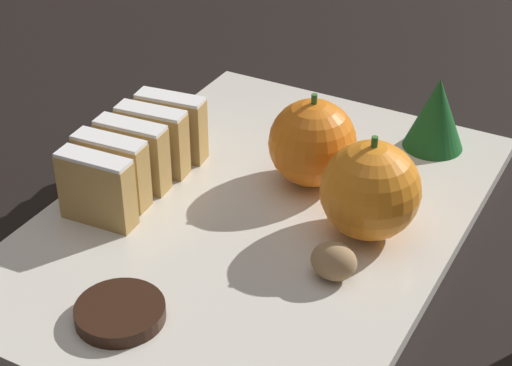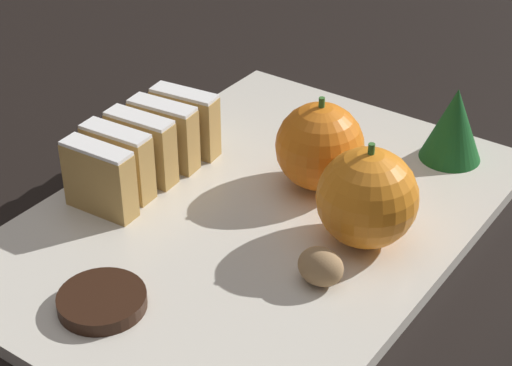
# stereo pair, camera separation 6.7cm
# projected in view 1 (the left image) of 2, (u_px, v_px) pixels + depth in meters

# --- Properties ---
(ground_plane) EXTENTS (6.00, 6.00, 0.00)m
(ground_plane) POSITION_uv_depth(u_px,v_px,m) (256.00, 226.00, 0.70)
(ground_plane) COLOR black
(serving_platter) EXTENTS (0.31, 0.44, 0.01)m
(serving_platter) POSITION_uv_depth(u_px,v_px,m) (256.00, 220.00, 0.69)
(serving_platter) COLOR silver
(serving_platter) RESTS_ON ground_plane
(stollen_slice_front) EXTENTS (0.06, 0.02, 0.06)m
(stollen_slice_front) POSITION_uv_depth(u_px,v_px,m) (96.00, 189.00, 0.67)
(stollen_slice_front) COLOR tan
(stollen_slice_front) RESTS_ON serving_platter
(stollen_slice_second) EXTENTS (0.06, 0.02, 0.06)m
(stollen_slice_second) POSITION_uv_depth(u_px,v_px,m) (112.00, 170.00, 0.69)
(stollen_slice_second) COLOR tan
(stollen_slice_second) RESTS_ON serving_platter
(stollen_slice_third) EXTENTS (0.06, 0.02, 0.06)m
(stollen_slice_third) POSITION_uv_depth(u_px,v_px,m) (132.00, 155.00, 0.71)
(stollen_slice_third) COLOR tan
(stollen_slice_third) RESTS_ON serving_platter
(stollen_slice_fourth) EXTENTS (0.06, 0.03, 0.06)m
(stollen_slice_fourth) POSITION_uv_depth(u_px,v_px,m) (152.00, 140.00, 0.73)
(stollen_slice_fourth) COLOR tan
(stollen_slice_fourth) RESTS_ON serving_platter
(stollen_slice_fifth) EXTENTS (0.06, 0.03, 0.06)m
(stollen_slice_fifth) POSITION_uv_depth(u_px,v_px,m) (172.00, 126.00, 0.75)
(stollen_slice_fifth) COLOR tan
(stollen_slice_fifth) RESTS_ON serving_platter
(orange_near) EXTENTS (0.07, 0.07, 0.08)m
(orange_near) POSITION_uv_depth(u_px,v_px,m) (312.00, 143.00, 0.71)
(orange_near) COLOR orange
(orange_near) RESTS_ON serving_platter
(orange_far) EXTENTS (0.08, 0.08, 0.09)m
(orange_far) POSITION_uv_depth(u_px,v_px,m) (370.00, 190.00, 0.65)
(orange_far) COLOR orange
(orange_far) RESTS_ON serving_platter
(walnut) EXTENTS (0.03, 0.03, 0.03)m
(walnut) POSITION_uv_depth(u_px,v_px,m) (334.00, 261.00, 0.61)
(walnut) COLOR #9E7A51
(walnut) RESTS_ON serving_platter
(chocolate_cookie) EXTENTS (0.06, 0.06, 0.01)m
(chocolate_cookie) POSITION_uv_depth(u_px,v_px,m) (120.00, 312.00, 0.58)
(chocolate_cookie) COLOR black
(chocolate_cookie) RESTS_ON serving_platter
(evergreen_sprig) EXTENTS (0.05, 0.05, 0.07)m
(evergreen_sprig) POSITION_uv_depth(u_px,v_px,m) (436.00, 113.00, 0.76)
(evergreen_sprig) COLOR #195623
(evergreen_sprig) RESTS_ON serving_platter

